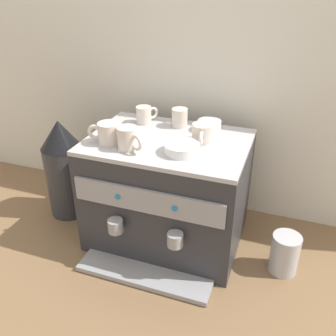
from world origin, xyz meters
The scene contains 12 objects.
ground_plane centered at (0.00, 0.00, 0.00)m, with size 4.00×4.00×0.00m, color brown.
tiled_backsplash_wall centered at (0.00, 0.32, 0.56)m, with size 2.80×0.03×1.12m, color silver.
espresso_machine centered at (0.00, 0.00, 0.22)m, with size 0.60×0.54×0.45m.
ceramic_cup_0 centered at (-0.15, 0.13, 0.48)m, with size 0.08×0.09×0.07m.
ceramic_cup_1 centered at (-0.19, -0.10, 0.49)m, with size 0.12×0.08×0.08m.
ceramic_cup_2 centered at (0.13, 0.02, 0.48)m, with size 0.08×0.12×0.07m.
ceramic_cup_3 centered at (-0.10, -0.12, 0.49)m, with size 0.11×0.08×0.08m.
ceramic_cup_4 centered at (0.00, 0.14, 0.48)m, with size 0.08×0.09×0.07m.
ceramic_bowl_0 centered at (0.12, 0.14, 0.47)m, with size 0.09×0.09×0.04m.
ceramic_bowl_1 centered at (0.08, -0.09, 0.46)m, with size 0.12×0.12×0.03m.
coffee_grinder centered at (-0.49, 0.01, 0.23)m, with size 0.17×0.17×0.45m.
milk_pitcher centered at (0.48, -0.05, 0.08)m, with size 0.11×0.11×0.16m, color #B7B7BC.
Camera 1 is at (0.43, -1.19, 1.02)m, focal length 39.57 mm.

